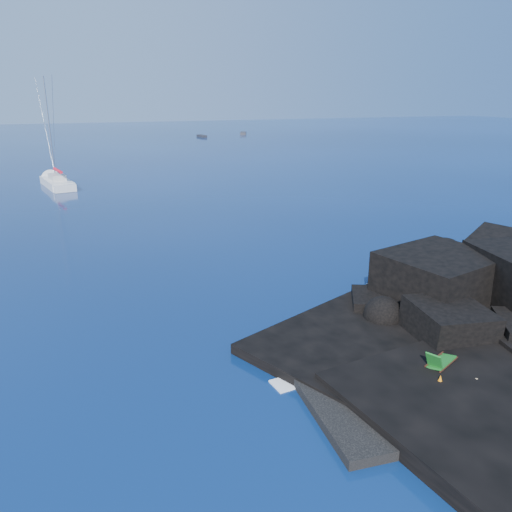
{
  "coord_description": "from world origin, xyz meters",
  "views": [
    {
      "loc": [
        -6.86,
        -11.81,
        10.22
      ],
      "look_at": [
        2.73,
        11.8,
        2.0
      ],
      "focal_mm": 35.0,
      "sensor_mm": 36.0,
      "label": 1
    }
  ],
  "objects_px": {
    "sailboat": "(58,187)",
    "deck_chair": "(442,357)",
    "marker_cone": "(440,382)",
    "distant_boat_a": "(202,137)",
    "distant_boat_b": "(243,134)",
    "sunbather": "(468,385)"
  },
  "relations": [
    {
      "from": "sailboat",
      "to": "deck_chair",
      "type": "xyz_separation_m",
      "value": [
        12.43,
        -50.07,
        0.89
      ]
    },
    {
      "from": "sunbather",
      "to": "deck_chair",
      "type": "bearing_deg",
      "value": 78.82
    },
    {
      "from": "marker_cone",
      "to": "distant_boat_a",
      "type": "distance_m",
      "value": 118.15
    },
    {
      "from": "deck_chair",
      "to": "sunbather",
      "type": "height_order",
      "value": "deck_chair"
    },
    {
      "from": "deck_chair",
      "to": "marker_cone",
      "type": "xyz_separation_m",
      "value": [
        -0.91,
        -0.95,
        -0.29
      ]
    },
    {
      "from": "deck_chair",
      "to": "marker_cone",
      "type": "distance_m",
      "value": 1.35
    },
    {
      "from": "deck_chair",
      "to": "distant_boat_a",
      "type": "bearing_deg",
      "value": 54.15
    },
    {
      "from": "sunbather",
      "to": "distant_boat_a",
      "type": "height_order",
      "value": "sunbather"
    },
    {
      "from": "distant_boat_b",
      "to": "marker_cone",
      "type": "bearing_deg",
      "value": -85.03
    },
    {
      "from": "sailboat",
      "to": "deck_chair",
      "type": "height_order",
      "value": "sailboat"
    },
    {
      "from": "marker_cone",
      "to": "sailboat",
      "type": "bearing_deg",
      "value": 102.73
    },
    {
      "from": "sailboat",
      "to": "deck_chair",
      "type": "distance_m",
      "value": 51.6
    },
    {
      "from": "sunbather",
      "to": "marker_cone",
      "type": "bearing_deg",
      "value": 143.17
    },
    {
      "from": "deck_chair",
      "to": "distant_boat_b",
      "type": "bearing_deg",
      "value": 48.66
    },
    {
      "from": "deck_chair",
      "to": "sunbather",
      "type": "xyz_separation_m",
      "value": [
        -0.06,
        -1.41,
        -0.36
      ]
    },
    {
      "from": "deck_chair",
      "to": "distant_boat_a",
      "type": "xyz_separation_m",
      "value": [
        23.9,
        114.56,
        -0.89
      ]
    },
    {
      "from": "deck_chair",
      "to": "distant_boat_b",
      "type": "relative_size",
      "value": 0.32
    },
    {
      "from": "sunbather",
      "to": "marker_cone",
      "type": "height_order",
      "value": "marker_cone"
    },
    {
      "from": "distant_boat_a",
      "to": "marker_cone",
      "type": "bearing_deg",
      "value": -108.26
    },
    {
      "from": "deck_chair",
      "to": "sunbather",
      "type": "bearing_deg",
      "value": -116.33
    },
    {
      "from": "distant_boat_a",
      "to": "deck_chair",
      "type": "bearing_deg",
      "value": -107.93
    },
    {
      "from": "sunbather",
      "to": "distant_boat_b",
      "type": "bearing_deg",
      "value": 63.97
    }
  ]
}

